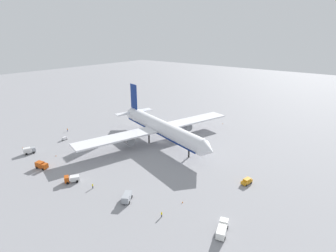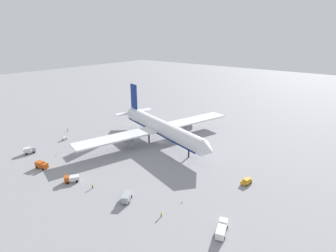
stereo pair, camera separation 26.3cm
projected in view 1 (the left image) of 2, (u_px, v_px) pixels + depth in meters
ground_plane at (162, 142)px, 128.13m from camera, size 600.00×600.00×0.00m
airliner at (160, 127)px, 126.73m from camera, size 68.84×80.86×23.94m
service_truck_0 at (72, 179)px, 93.53m from camera, size 4.56×5.46×2.43m
service_truck_1 at (127, 197)px, 82.96m from camera, size 4.59×5.51×2.44m
service_truck_2 at (222, 229)px, 69.35m from camera, size 4.08×7.04×2.51m
service_truck_3 at (41, 165)px, 102.89m from camera, size 5.28×3.33×2.56m
service_truck_4 at (29, 150)px, 115.67m from camera, size 3.47×5.09×2.72m
service_van at (247, 181)px, 92.42m from camera, size 2.79×4.57×1.97m
baggage_cart_0 at (64, 138)px, 130.65m from camera, size 1.98×3.20×1.49m
ground_worker_0 at (67, 130)px, 141.92m from camera, size 0.42×0.42×1.72m
ground_worker_1 at (162, 214)px, 75.77m from camera, size 0.50×0.50×1.66m
ground_worker_2 at (93, 186)px, 89.79m from camera, size 0.53×0.53×1.76m
traffic_cone_0 at (223, 124)px, 153.68m from camera, size 0.36×0.36×0.55m
traffic_cone_1 at (23, 148)px, 121.37m from camera, size 0.36×0.36×0.55m
traffic_cone_2 at (183, 202)px, 82.24m from camera, size 0.36×0.36×0.55m
traffic_cone_3 at (56, 156)px, 113.49m from camera, size 0.36×0.36×0.55m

